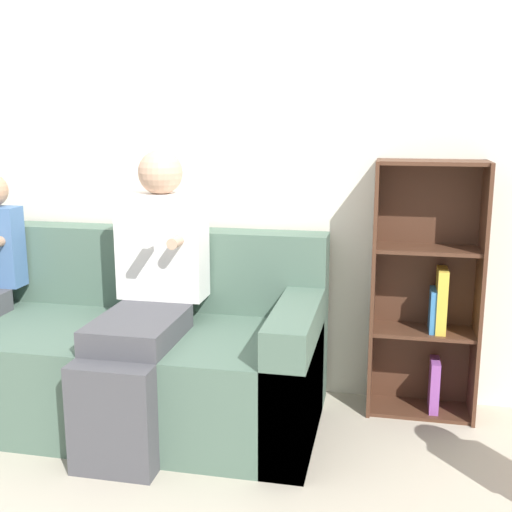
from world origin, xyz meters
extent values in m
plane|color=#B2A893|center=(0.00, 0.00, 0.00)|extent=(14.00, 14.00, 0.00)
cube|color=silver|center=(0.00, 1.03, 1.27)|extent=(10.00, 0.06, 2.55)
cube|color=#4C6656|center=(-0.28, 0.42, 0.24)|extent=(2.19, 0.71, 0.47)
cube|color=#4C6656|center=(-0.28, 0.86, 0.44)|extent=(2.19, 0.18, 0.89)
cube|color=#4C6656|center=(0.72, 0.42, 0.32)|extent=(0.19, 0.71, 0.64)
cube|color=#47474C|center=(0.03, 0.00, 0.24)|extent=(0.36, 0.12, 0.47)
cube|color=#47474C|center=(0.03, 0.31, 0.53)|extent=(0.36, 0.50, 0.11)
cube|color=white|center=(0.03, 0.66, 0.84)|extent=(0.42, 0.19, 0.51)
sphere|color=tan|center=(0.03, 0.66, 1.19)|extent=(0.21, 0.21, 0.21)
cylinder|color=tan|center=(0.14, 0.51, 0.89)|extent=(0.05, 0.10, 0.05)
cube|color=white|center=(0.03, 0.46, 0.89)|extent=(0.05, 0.12, 0.02)
cube|color=#4C2D1E|center=(1.04, 0.85, 0.63)|extent=(0.02, 0.26, 1.26)
cube|color=#4C2D1E|center=(1.54, 0.85, 0.63)|extent=(0.02, 0.26, 1.26)
cube|color=#4C2D1E|center=(1.29, 0.98, 0.63)|extent=(0.52, 0.02, 1.26)
cube|color=#4C2D1E|center=(1.29, 0.85, 0.01)|extent=(0.48, 0.23, 0.02)
cube|color=#4C2D1E|center=(1.29, 0.85, 0.42)|extent=(0.48, 0.23, 0.02)
cube|color=#4C2D1E|center=(1.29, 0.85, 0.83)|extent=(0.48, 0.23, 0.02)
cube|color=#4C2D1E|center=(1.29, 0.85, 1.25)|extent=(0.48, 0.23, 0.02)
cube|color=orange|center=(1.36, 0.85, 0.55)|extent=(0.03, 0.14, 0.24)
cube|color=gold|center=(1.36, 0.85, 0.59)|extent=(0.05, 0.16, 0.31)
cube|color=teal|center=(1.34, 0.85, 0.54)|extent=(0.06, 0.15, 0.21)
cube|color=#934CA3|center=(1.36, 0.85, 0.15)|extent=(0.04, 0.15, 0.26)
camera|label=1|loc=(1.10, -2.25, 1.45)|focal=45.00mm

